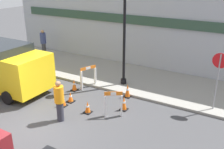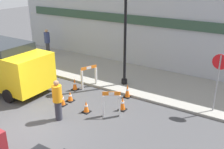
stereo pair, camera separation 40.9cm
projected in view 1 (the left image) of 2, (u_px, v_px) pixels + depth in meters
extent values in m
plane|color=#424244|center=(26.00, 133.00, 9.26)|extent=(60.00, 60.00, 0.00)
cube|color=gray|center=(116.00, 75.00, 14.39)|extent=(18.00, 3.84, 0.11)
cube|color=#A3A8B2|center=(134.00, 20.00, 15.02)|extent=(18.00, 0.12, 5.50)
cube|color=#2D4738|center=(133.00, 20.00, 14.92)|extent=(16.20, 0.10, 0.50)
cylinder|color=black|center=(123.00, 81.00, 13.11)|extent=(0.29, 0.29, 0.24)
cylinder|color=black|center=(124.00, 40.00, 12.34)|extent=(0.13, 0.13, 4.50)
cylinder|color=gray|center=(217.00, 82.00, 10.31)|extent=(0.06, 0.06, 2.33)
cylinder|color=red|center=(220.00, 61.00, 9.98)|extent=(0.60, 0.09, 0.60)
cube|color=white|center=(95.00, 77.00, 12.99)|extent=(0.14, 0.10, 0.96)
cube|color=white|center=(81.00, 81.00, 12.53)|extent=(0.14, 0.10, 0.96)
cube|color=orange|center=(88.00, 68.00, 12.56)|extent=(0.34, 0.81, 0.15)
cube|color=white|center=(88.00, 68.00, 12.56)|extent=(0.12, 0.25, 0.13)
cube|color=white|center=(105.00, 106.00, 10.19)|extent=(0.12, 0.14, 0.91)
cube|color=white|center=(122.00, 106.00, 10.22)|extent=(0.12, 0.14, 0.91)
cube|color=orange|center=(113.00, 94.00, 10.01)|extent=(0.60, 0.41, 0.15)
cube|color=white|center=(113.00, 94.00, 10.01)|extent=(0.19, 0.14, 0.14)
cube|color=black|center=(127.00, 97.00, 11.96)|extent=(0.30, 0.30, 0.04)
cone|color=orange|center=(128.00, 90.00, 11.84)|extent=(0.23, 0.22, 0.61)
cylinder|color=white|center=(128.00, 89.00, 11.83)|extent=(0.13, 0.13, 0.09)
cube|color=black|center=(88.00, 112.00, 10.61)|extent=(0.30, 0.30, 0.04)
cone|color=orange|center=(88.00, 107.00, 10.52)|extent=(0.23, 0.22, 0.46)
cylinder|color=white|center=(88.00, 106.00, 10.52)|extent=(0.13, 0.13, 0.06)
cube|color=black|center=(124.00, 109.00, 10.84)|extent=(0.30, 0.30, 0.04)
cone|color=orange|center=(124.00, 103.00, 10.73)|extent=(0.22, 0.22, 0.57)
cylinder|color=white|center=(124.00, 102.00, 10.72)|extent=(0.13, 0.13, 0.08)
cube|color=black|center=(71.00, 101.00, 11.51)|extent=(0.30, 0.30, 0.04)
cone|color=orange|center=(70.00, 97.00, 11.43)|extent=(0.22, 0.22, 0.43)
cylinder|color=white|center=(70.00, 96.00, 11.42)|extent=(0.13, 0.13, 0.06)
cube|color=black|center=(75.00, 90.00, 12.62)|extent=(0.30, 0.30, 0.04)
cone|color=orange|center=(74.00, 84.00, 12.51)|extent=(0.23, 0.22, 0.56)
cylinder|color=white|center=(74.00, 84.00, 12.50)|extent=(0.13, 0.13, 0.08)
cube|color=black|center=(63.00, 106.00, 11.15)|extent=(0.30, 0.30, 0.04)
cone|color=orange|center=(63.00, 100.00, 11.04)|extent=(0.22, 0.22, 0.52)
cylinder|color=white|center=(63.00, 99.00, 11.03)|extent=(0.13, 0.13, 0.07)
cylinder|color=#33333D|center=(60.00, 111.00, 9.93)|extent=(0.31, 0.31, 0.78)
cylinder|color=orange|center=(59.00, 94.00, 9.67)|extent=(0.44, 0.44, 0.65)
sphere|color=#8E6647|center=(58.00, 84.00, 9.52)|extent=(0.24, 0.24, 0.20)
cylinder|color=#33333D|center=(44.00, 49.00, 17.51)|extent=(0.33, 0.33, 0.83)
cylinder|color=navy|center=(43.00, 38.00, 17.23)|extent=(0.45, 0.45, 0.69)
sphere|color=tan|center=(42.00, 31.00, 17.07)|extent=(0.26, 0.26, 0.21)
cube|color=yellow|center=(1.00, 67.00, 12.47)|extent=(4.94, 2.04, 1.63)
cylinder|color=black|center=(42.00, 82.00, 12.85)|extent=(0.60, 0.18, 0.60)
cylinder|color=black|center=(8.00, 98.00, 11.21)|extent=(0.60, 0.18, 0.60)
cylinder|color=black|center=(1.00, 71.00, 14.31)|extent=(0.60, 0.18, 0.60)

